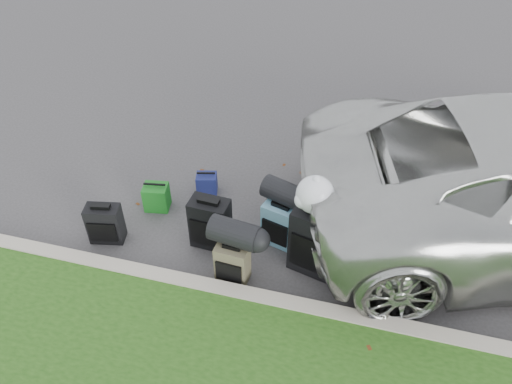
% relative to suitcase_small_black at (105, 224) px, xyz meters
% --- Properties ---
extents(ground, '(120.00, 120.00, 0.00)m').
position_rel_suitcase_small_black_xyz_m(ground, '(1.82, 0.52, -0.26)').
color(ground, '#383535').
rests_on(ground, ground).
extents(curb, '(120.00, 0.18, 0.15)m').
position_rel_suitcase_small_black_xyz_m(curb, '(1.82, -0.48, -0.18)').
color(curb, '#9E937F').
rests_on(curb, ground).
extents(suitcase_small_black, '(0.45, 0.30, 0.52)m').
position_rel_suitcase_small_black_xyz_m(suitcase_small_black, '(0.00, 0.00, 0.00)').
color(suitcase_small_black, black).
rests_on(suitcase_small_black, ground).
extents(suitcase_large_black_left, '(0.48, 0.30, 0.67)m').
position_rel_suitcase_small_black_xyz_m(suitcase_large_black_left, '(1.27, 0.26, 0.08)').
color(suitcase_large_black_left, black).
rests_on(suitcase_large_black_left, ground).
extents(suitcase_olive, '(0.38, 0.25, 0.51)m').
position_rel_suitcase_small_black_xyz_m(suitcase_olive, '(1.69, -0.21, -0.01)').
color(suitcase_olive, '#443F2C').
rests_on(suitcase_olive, ground).
extents(suitcase_teal, '(0.46, 0.35, 0.59)m').
position_rel_suitcase_small_black_xyz_m(suitcase_teal, '(2.08, 0.50, 0.03)').
color(suitcase_teal, teal).
rests_on(suitcase_teal, ground).
extents(suitcase_large_black_right, '(0.64, 0.47, 0.86)m').
position_rel_suitcase_small_black_xyz_m(suitcase_large_black_right, '(2.57, 0.20, 0.17)').
color(suitcase_large_black_right, black).
rests_on(suitcase_large_black_right, ground).
extents(tote_green, '(0.35, 0.30, 0.36)m').
position_rel_suitcase_small_black_xyz_m(tote_green, '(0.36, 0.70, -0.08)').
color(tote_green, '#176A1B').
rests_on(tote_green, ground).
extents(tote_navy, '(0.32, 0.28, 0.29)m').
position_rel_suitcase_small_black_xyz_m(tote_navy, '(0.90, 1.16, -0.11)').
color(tote_navy, navy).
rests_on(tote_navy, ground).
extents(duffel_left, '(0.59, 0.37, 0.30)m').
position_rel_suitcase_small_black_xyz_m(duffel_left, '(1.70, -0.12, 0.40)').
color(duffel_left, black).
rests_on(duffel_left, suitcase_olive).
extents(duffel_right, '(0.56, 0.43, 0.28)m').
position_rel_suitcase_small_black_xyz_m(duffel_right, '(2.09, 0.59, 0.47)').
color(duffel_right, black).
rests_on(duffel_right, suitcase_teal).
extents(trash_bag, '(0.41, 0.41, 0.41)m').
position_rel_suitcase_small_black_xyz_m(trash_bag, '(2.49, 0.25, 0.81)').
color(trash_bag, white).
rests_on(trash_bag, suitcase_large_black_right).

